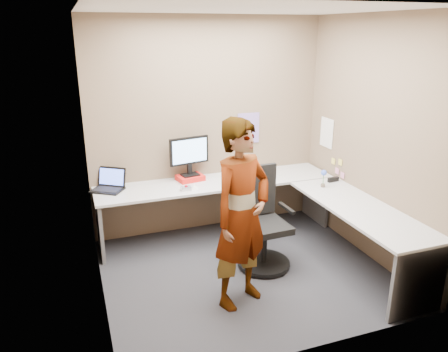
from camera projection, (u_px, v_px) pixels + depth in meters
name	position (u px, v px, depth m)	size (l,w,h in m)	color
ground	(245.00, 272.00, 4.78)	(3.00, 3.00, 0.00)	#232328
wall_back	(208.00, 127.00, 5.51)	(3.00, 3.00, 0.00)	brown
wall_right	(373.00, 141.00, 4.83)	(2.70, 2.70, 0.00)	brown
wall_left	(92.00, 169.00, 3.87)	(2.70, 2.70, 0.00)	brown
ceiling	(250.00, 9.00, 3.92)	(3.00, 3.00, 0.00)	white
desk	(268.00, 205.00, 5.08)	(2.98, 2.58, 0.73)	#B8B8B8
paper_ream	(190.00, 178.00, 5.46)	(0.32, 0.23, 0.06)	red
monitor	(189.00, 153.00, 5.37)	(0.51, 0.18, 0.48)	black
laptop	(109.00, 184.00, 5.13)	(0.45, 0.44, 0.25)	black
trackball_mouse	(186.00, 188.00, 5.12)	(0.12, 0.08, 0.07)	#B7B7BC
origami	(194.00, 186.00, 5.16)	(0.10, 0.10, 0.06)	white
stapler	(333.00, 180.00, 5.41)	(0.15, 0.04, 0.06)	black
flower	(324.00, 176.00, 5.18)	(0.07, 0.07, 0.22)	brown
calendar_purple	(248.00, 128.00, 5.69)	(0.30, 0.01, 0.40)	#846BB7
calendar_white	(327.00, 133.00, 5.66)	(0.01, 0.28, 0.38)	white
sticky_note_a	(340.00, 162.00, 5.45)	(0.01, 0.07, 0.07)	#F2E059
sticky_note_b	(337.00, 171.00, 5.53)	(0.01, 0.07, 0.07)	pink
sticky_note_c	(342.00, 175.00, 5.43)	(0.01, 0.07, 0.07)	pink
sticky_note_d	(333.00, 161.00, 5.59)	(0.01, 0.07, 0.07)	#F2E059
office_chair	(262.00, 227.00, 4.81)	(0.58, 0.58, 1.10)	black
person	(242.00, 215.00, 4.01)	(0.66, 0.43, 1.81)	#999399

